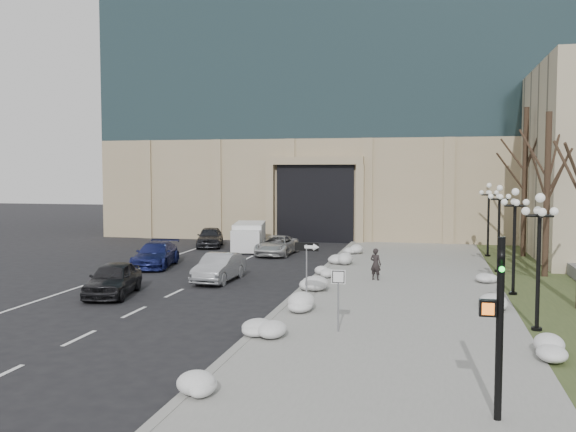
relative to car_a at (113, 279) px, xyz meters
name	(u,v)px	position (x,y,z in m)	size (l,w,h in m)	color
ground	(253,370)	(8.91, -8.89, -0.74)	(160.00, 160.00, 0.00)	black
sidewalk	(403,285)	(12.41, 5.11, -0.68)	(9.00, 40.00, 0.12)	gray
curb	(311,281)	(7.91, 5.11, -0.67)	(0.30, 40.00, 0.14)	gray
grass_strip	(548,291)	(18.91, 5.11, -0.69)	(4.00, 40.00, 0.10)	#394623
office_tower	(359,31)	(6.91, 34.69, 17.75)	(40.00, 24.70, 36.00)	tan
car_a	(113,279)	(0.00, 0.00, 0.00)	(1.76, 4.36, 1.49)	black
car_b	(219,268)	(3.38, 4.50, -0.05)	(1.47, 4.22, 1.39)	#AAADB2
car_c	(156,255)	(-1.75, 8.36, -0.04)	(1.98, 4.87, 1.41)	navy
car_d	(277,245)	(3.81, 14.97, -0.11)	(2.10, 4.56, 1.27)	silver
car_e	(210,237)	(-1.97, 18.27, -0.01)	(1.72, 4.28, 1.46)	#2B2B2F
pedestrian	(376,264)	(11.02, 5.95, 0.17)	(0.58, 0.38, 1.58)	black
box_truck	(249,237)	(1.18, 17.50, 0.14)	(3.04, 6.03, 1.83)	silver
one_way_sign	(311,255)	(9.12, -1.37, 1.51)	(1.02, 0.30, 2.72)	slate
keep_sign	(338,287)	(10.67, -4.60, 0.88)	(0.47, 0.06, 2.21)	slate
traffic_signal	(498,333)	(15.09, -11.45, 1.29)	(0.69, 0.92, 4.09)	black
snow_clump_a	(213,384)	(8.52, -11.10, -0.44)	(1.10, 1.60, 0.36)	silver
snow_clump_b	(264,332)	(8.43, -5.91, -0.44)	(1.10, 1.60, 0.36)	silver
snow_clump_c	(292,306)	(8.48, -1.76, -0.44)	(1.10, 1.60, 0.36)	silver
snow_clump_d	(310,285)	(8.34, 2.77, -0.44)	(1.10, 1.60, 0.36)	silver
snow_clump_e	(322,272)	(8.23, 6.55, -0.44)	(1.10, 1.60, 0.36)	silver
snow_clump_f	(339,261)	(8.47, 11.04, -0.44)	(1.10, 1.60, 0.36)	silver
snow_clump_g	(351,251)	(8.55, 15.96, -0.44)	(1.10, 1.60, 0.36)	silver
snow_clump_h	(540,351)	(16.80, -6.29, -0.44)	(1.10, 1.60, 0.36)	silver
snow_clump_i	(501,303)	(16.40, 0.48, -0.44)	(1.10, 1.60, 0.36)	silver
snow_clump_j	(487,279)	(16.32, 6.29, -0.44)	(1.10, 1.60, 0.36)	silver
lamppost_a	(539,243)	(17.21, -2.89, 2.33)	(1.18, 1.18, 4.76)	black
lamppost_b	(515,227)	(17.21, 3.61, 2.33)	(1.18, 1.18, 4.76)	black
lamppost_c	(499,217)	(17.21, 10.11, 2.33)	(1.18, 1.18, 4.76)	black
lamppost_d	(489,209)	(17.21, 16.61, 2.33)	(1.18, 1.18, 4.76)	black
tree_mid	(548,171)	(19.41, 9.11, 4.76)	(3.20, 3.20, 8.50)	black
tree_far	(525,161)	(19.41, 17.11, 5.41)	(3.20, 3.20, 9.50)	black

